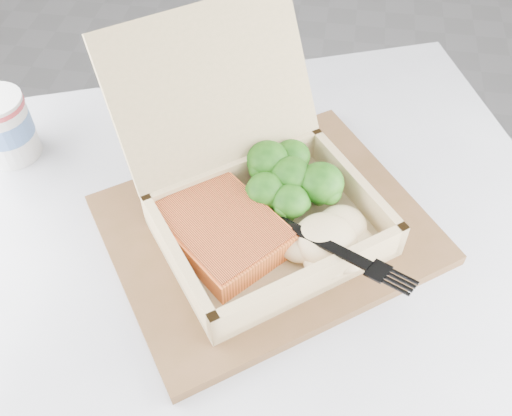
% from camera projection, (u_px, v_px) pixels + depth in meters
% --- Properties ---
extents(floor, '(4.00, 4.00, 0.00)m').
position_uv_depth(floor, '(126.00, 236.00, 1.51)').
color(floor, gray).
rests_on(floor, ground).
extents(cafe_table, '(0.93, 0.93, 0.70)m').
position_uv_depth(cafe_table, '(262.00, 353.00, 0.74)').
color(cafe_table, black).
rests_on(cafe_table, floor).
extents(serving_tray, '(0.43, 0.41, 0.01)m').
position_uv_depth(serving_tray, '(267.00, 229.00, 0.63)').
color(serving_tray, brown).
rests_on(serving_tray, cafe_table).
extents(takeout_container, '(0.33, 0.34, 0.19)m').
position_uv_depth(takeout_container, '(251.00, 182.00, 0.60)').
color(takeout_container, tan).
rests_on(takeout_container, serving_tray).
extents(salmon_fillet, '(0.16, 0.16, 0.03)m').
position_uv_depth(salmon_fillet, '(222.00, 229.00, 0.59)').
color(salmon_fillet, orange).
rests_on(salmon_fillet, takeout_container).
extents(broccoli_pile, '(0.12, 0.12, 0.04)m').
position_uv_depth(broccoli_pile, '(291.00, 182.00, 0.62)').
color(broccoli_pile, '#35801C').
rests_on(broccoli_pile, takeout_container).
extents(mashed_potatoes, '(0.10, 0.09, 0.04)m').
position_uv_depth(mashed_potatoes, '(325.00, 239.00, 0.58)').
color(mashed_potatoes, beige).
rests_on(mashed_potatoes, takeout_container).
extents(plastic_fork, '(0.15, 0.10, 0.02)m').
position_uv_depth(plastic_fork, '(305.00, 231.00, 0.57)').
color(plastic_fork, black).
rests_on(plastic_fork, mashed_potatoes).
extents(paper_cup, '(0.07, 0.07, 0.09)m').
position_uv_depth(paper_cup, '(4.00, 125.00, 0.68)').
color(paper_cup, white).
rests_on(paper_cup, cafe_table).
extents(receipt, '(0.07, 0.14, 0.00)m').
position_uv_depth(receipt, '(245.00, 133.00, 0.74)').
color(receipt, silver).
rests_on(receipt, cafe_table).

